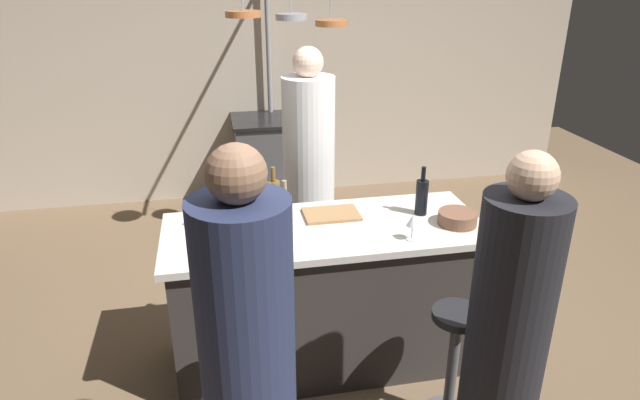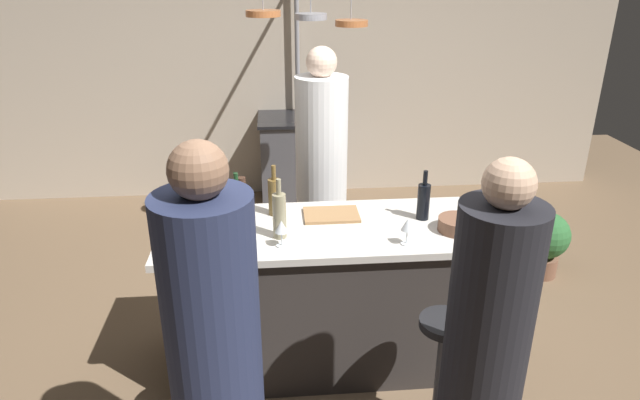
# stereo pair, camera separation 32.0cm
# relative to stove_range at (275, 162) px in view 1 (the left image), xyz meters

# --- Properties ---
(ground_plane) EXTENTS (9.00, 9.00, 0.00)m
(ground_plane) POSITION_rel_stove_range_xyz_m (0.00, -2.45, -0.45)
(ground_plane) COLOR brown
(back_wall) EXTENTS (6.40, 0.16, 2.60)m
(back_wall) POSITION_rel_stove_range_xyz_m (0.00, 0.40, 0.85)
(back_wall) COLOR #BCAD99
(back_wall) RESTS_ON ground_plane
(kitchen_island) EXTENTS (1.80, 0.72, 0.90)m
(kitchen_island) POSITION_rel_stove_range_xyz_m (0.00, -2.45, 0.01)
(kitchen_island) COLOR #332D2B
(kitchen_island) RESTS_ON ground_plane
(stove_range) EXTENTS (0.80, 0.64, 0.89)m
(stove_range) POSITION_rel_stove_range_xyz_m (0.00, 0.00, 0.00)
(stove_range) COLOR #47474C
(stove_range) RESTS_ON ground_plane
(chef) EXTENTS (0.37, 0.37, 1.75)m
(chef) POSITION_rel_stove_range_xyz_m (0.08, -1.46, 0.37)
(chef) COLOR white
(chef) RESTS_ON ground_plane
(bar_stool_right) EXTENTS (0.28, 0.28, 0.68)m
(bar_stool_right) POSITION_rel_stove_range_xyz_m (0.54, -3.07, -0.07)
(bar_stool_right) COLOR #4C4C51
(bar_stool_right) RESTS_ON ground_plane
(guest_right) EXTENTS (0.34, 0.34, 1.62)m
(guest_right) POSITION_rel_stove_range_xyz_m (0.59, -3.44, 0.31)
(guest_right) COLOR black
(guest_right) RESTS_ON ground_plane
(bar_stool_left) EXTENTS (0.28, 0.28, 0.68)m
(bar_stool_left) POSITION_rel_stove_range_xyz_m (-0.55, -3.07, -0.07)
(bar_stool_left) COLOR #4C4C51
(bar_stool_left) RESTS_ON ground_plane
(guest_left) EXTENTS (0.36, 0.36, 1.73)m
(guest_left) POSITION_rel_stove_range_xyz_m (-0.51, -3.46, 0.35)
(guest_left) COLOR #262D4C
(guest_left) RESTS_ON ground_plane
(overhead_pot_rack) EXTENTS (0.90, 1.36, 2.17)m
(overhead_pot_rack) POSITION_rel_stove_range_xyz_m (0.01, -0.53, 1.23)
(overhead_pot_rack) COLOR gray
(overhead_pot_rack) RESTS_ON ground_plane
(potted_plant) EXTENTS (0.36, 0.36, 0.52)m
(potted_plant) POSITION_rel_stove_range_xyz_m (1.80, -1.59, -0.15)
(potted_plant) COLOR brown
(potted_plant) RESTS_ON ground_plane
(cutting_board) EXTENTS (0.32, 0.22, 0.02)m
(cutting_board) POSITION_rel_stove_range_xyz_m (0.07, -2.31, 0.46)
(cutting_board) COLOR #997047
(cutting_board) RESTS_ON kitchen_island
(pepper_mill) EXTENTS (0.05, 0.05, 0.21)m
(pepper_mill) POSITION_rel_stove_range_xyz_m (-0.45, -2.19, 0.56)
(pepper_mill) COLOR #382319
(pepper_mill) RESTS_ON kitchen_island
(wine_bottle_rose) EXTENTS (0.07, 0.07, 0.29)m
(wine_bottle_rose) POSITION_rel_stove_range_xyz_m (-0.60, -2.40, 0.56)
(wine_bottle_rose) COLOR #B78C8E
(wine_bottle_rose) RESTS_ON kitchen_island
(wine_bottle_amber) EXTENTS (0.07, 0.07, 0.30)m
(wine_bottle_amber) POSITION_rel_stove_range_xyz_m (-0.26, -2.26, 0.57)
(wine_bottle_amber) COLOR brown
(wine_bottle_amber) RESTS_ON kitchen_island
(wine_bottle_red) EXTENTS (0.07, 0.07, 0.30)m
(wine_bottle_red) POSITION_rel_stove_range_xyz_m (-0.47, -2.35, 0.57)
(wine_bottle_red) COLOR #143319
(wine_bottle_red) RESTS_ON kitchen_island
(wine_bottle_white) EXTENTS (0.07, 0.07, 0.33)m
(wine_bottle_white) POSITION_rel_stove_range_xyz_m (-0.24, -2.55, 0.58)
(wine_bottle_white) COLOR gray
(wine_bottle_white) RESTS_ON kitchen_island
(wine_bottle_dark) EXTENTS (0.07, 0.07, 0.29)m
(wine_bottle_dark) POSITION_rel_stove_range_xyz_m (0.58, -2.39, 0.56)
(wine_bottle_dark) COLOR black
(wine_bottle_dark) RESTS_ON kitchen_island
(wine_glass_near_left_guest) EXTENTS (0.07, 0.07, 0.15)m
(wine_glass_near_left_guest) POSITION_rel_stove_range_xyz_m (-0.23, -2.66, 0.56)
(wine_glass_near_left_guest) COLOR silver
(wine_glass_near_left_guest) RESTS_ON kitchen_island
(wine_glass_by_chef) EXTENTS (0.07, 0.07, 0.15)m
(wine_glass_by_chef) POSITION_rel_stove_range_xyz_m (0.42, -2.69, 0.56)
(wine_glass_by_chef) COLOR silver
(wine_glass_by_chef) RESTS_ON kitchen_island
(mixing_bowl_wooden) EXTENTS (0.22, 0.22, 0.07)m
(mixing_bowl_wooden) POSITION_rel_stove_range_xyz_m (0.74, -2.56, 0.49)
(mixing_bowl_wooden) COLOR brown
(mixing_bowl_wooden) RESTS_ON kitchen_island
(mixing_bowl_steel) EXTENTS (0.20, 0.20, 0.07)m
(mixing_bowl_steel) POSITION_rel_stove_range_xyz_m (-0.47, -2.59, 0.49)
(mixing_bowl_steel) COLOR #B7B7BC
(mixing_bowl_steel) RESTS_ON kitchen_island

